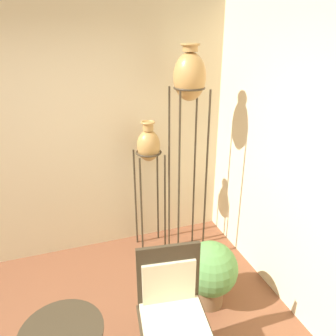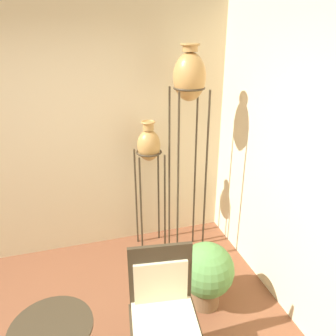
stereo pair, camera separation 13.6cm
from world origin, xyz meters
name	(u,v)px [view 2 (the right image)]	position (x,y,z in m)	size (l,w,h in m)	color
wall_back	(44,138)	(0.00, 2.00, 1.35)	(7.94, 0.06, 2.70)	beige
vase_stand_tall	(189,83)	(1.39, 1.49, 1.91)	(0.32, 0.32, 2.26)	#382D1E
vase_stand_medium	(149,149)	(1.03, 1.70, 1.22)	(0.29, 0.29, 1.52)	#382D1E
chair	(164,310)	(0.76, 0.18, 0.59)	(0.54, 0.58, 1.02)	#382D1E
potted_plant	(206,273)	(1.30, 0.70, 0.36)	(0.50, 0.50, 0.64)	brown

